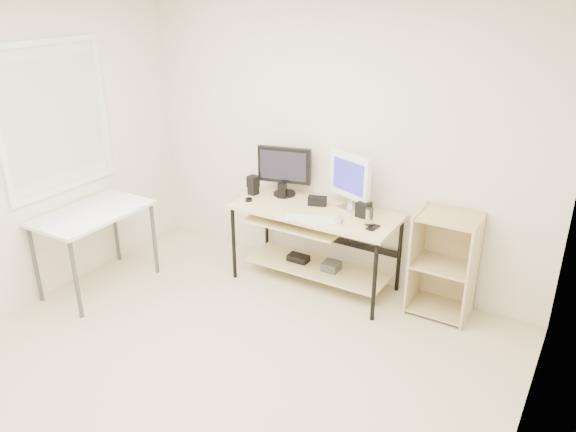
# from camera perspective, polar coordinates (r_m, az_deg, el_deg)

# --- Properties ---
(room) EXTENTS (4.01, 4.01, 2.62)m
(room) POSITION_cam_1_polar(r_m,az_deg,el_deg) (3.63, -11.14, 0.96)
(room) COLOR beige
(room) RESTS_ON ground
(desk) EXTENTS (1.50, 0.65, 0.75)m
(desk) POSITION_cam_1_polar(r_m,az_deg,el_deg) (5.10, 2.54, -1.49)
(desk) COLOR beige
(desk) RESTS_ON ground
(side_table) EXTENTS (0.60, 1.00, 0.75)m
(side_table) POSITION_cam_1_polar(r_m,az_deg,el_deg) (5.28, -19.21, -0.37)
(side_table) COLOR white
(side_table) RESTS_ON ground
(shelf_unit) EXTENTS (0.50, 0.40, 0.90)m
(shelf_unit) POSITION_cam_1_polar(r_m,az_deg,el_deg) (4.90, 15.66, -4.63)
(shelf_unit) COLOR tan
(shelf_unit) RESTS_ON ground
(black_monitor) EXTENTS (0.51, 0.21, 0.47)m
(black_monitor) POSITION_cam_1_polar(r_m,az_deg,el_deg) (5.26, -0.38, 4.90)
(black_monitor) COLOR black
(black_monitor) RESTS_ON desk
(white_imac) EXTENTS (0.46, 0.22, 0.51)m
(white_imac) POSITION_cam_1_polar(r_m,az_deg,el_deg) (4.95, 6.26, 3.91)
(white_imac) COLOR silver
(white_imac) RESTS_ON desk
(keyboard) EXTENTS (0.49, 0.30, 0.02)m
(keyboard) POSITION_cam_1_polar(r_m,az_deg,el_deg) (4.79, 2.59, -0.31)
(keyboard) COLOR white
(keyboard) RESTS_ON desk
(mouse) EXTENTS (0.10, 0.14, 0.04)m
(mouse) POSITION_cam_1_polar(r_m,az_deg,el_deg) (4.75, 5.14, -0.40)
(mouse) COLOR #B2B2B8
(mouse) RESTS_ON desk
(center_speaker) EXTENTS (0.18, 0.13, 0.08)m
(center_speaker) POSITION_cam_1_polar(r_m,az_deg,el_deg) (5.09, 3.00, 1.53)
(center_speaker) COLOR black
(center_speaker) RESTS_ON desk
(speaker_left) EXTENTS (0.11, 0.11, 0.18)m
(speaker_left) POSITION_cam_1_polar(r_m,az_deg,el_deg) (5.34, -3.56, 3.19)
(speaker_left) COLOR black
(speaker_left) RESTS_ON desk
(speaker_right) EXTENTS (0.12, 0.12, 0.13)m
(speaker_right) POSITION_cam_1_polar(r_m,az_deg,el_deg) (4.88, 7.70, 0.67)
(speaker_right) COLOR black
(speaker_right) RESTS_ON desk
(audio_controller) EXTENTS (0.09, 0.07, 0.15)m
(audio_controller) POSITION_cam_1_polar(r_m,az_deg,el_deg) (5.24, -0.64, 2.59)
(audio_controller) COLOR black
(audio_controller) RESTS_ON desk
(volume_puck) EXTENTS (0.07, 0.07, 0.03)m
(volume_puck) POSITION_cam_1_polar(r_m,az_deg,el_deg) (5.20, -4.02, 1.66)
(volume_puck) COLOR black
(volume_puck) RESTS_ON desk
(smartphone) EXTENTS (0.09, 0.14, 0.01)m
(smartphone) POSITION_cam_1_polar(r_m,az_deg,el_deg) (4.68, 8.64, -1.17)
(smartphone) COLOR black
(smartphone) RESTS_ON desk
(coaster) EXTENTS (0.10, 0.10, 0.01)m
(coaster) POSITION_cam_1_polar(r_m,az_deg,el_deg) (4.73, 8.26, -0.92)
(coaster) COLOR olive
(coaster) RESTS_ON desk
(drinking_glass) EXTENTS (0.08, 0.08, 0.14)m
(drinking_glass) POSITION_cam_1_polar(r_m,az_deg,el_deg) (4.70, 8.31, -0.10)
(drinking_glass) COLOR white
(drinking_glass) RESTS_ON coaster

